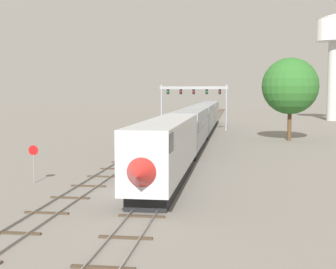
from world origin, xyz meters
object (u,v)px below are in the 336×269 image
(passenger_train, at_px, (198,123))
(trackside_tree_left, at_px, (290,86))
(water_tower, at_px, (334,39))
(signal_gantry, at_px, (194,97))
(stop_sign, at_px, (34,159))

(passenger_train, bearing_deg, trackside_tree_left, 13.27)
(passenger_train, xyz_separation_m, water_tower, (27.85, 52.51, 16.40))
(signal_gantry, xyz_separation_m, trackside_tree_left, (14.91, -16.28, 1.66))
(signal_gantry, xyz_separation_m, water_tower, (30.10, 33.25, 13.01))
(stop_sign, distance_m, trackside_tree_left, 42.49)
(passenger_train, bearing_deg, water_tower, 62.06)
(stop_sign, relative_size, trackside_tree_left, 0.25)
(passenger_train, xyz_separation_m, trackside_tree_left, (12.66, 2.98, 5.06))
(passenger_train, height_order, trackside_tree_left, trackside_tree_left)
(passenger_train, relative_size, stop_sign, 28.98)
(passenger_train, distance_m, stop_sign, 34.01)
(passenger_train, relative_size, trackside_tree_left, 7.18)
(passenger_train, xyz_separation_m, stop_sign, (-10.00, -32.49, -0.73))
(passenger_train, height_order, signal_gantry, signal_gantry)
(signal_gantry, bearing_deg, passenger_train, -83.34)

